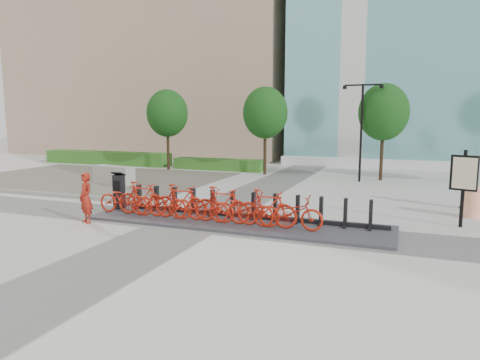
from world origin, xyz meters
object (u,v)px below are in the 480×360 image
(pedestrian, at_px, (468,184))
(map_sign, at_px, (464,176))
(kiosk, at_px, (119,191))
(bike_0, at_px, (124,199))
(construction_barrel, at_px, (472,202))
(worker_red, at_px, (86,198))
(jersey_barrier, at_px, (114,175))

(pedestrian, bearing_deg, map_sign, 80.46)
(kiosk, relative_size, pedestrian, 0.74)
(bike_0, height_order, pedestrian, pedestrian)
(pedestrian, xyz_separation_m, construction_barrel, (-0.05, -1.62, -0.36))
(worker_red, distance_m, map_sign, 11.55)
(worker_red, bearing_deg, bike_0, 92.02)
(jersey_barrier, bearing_deg, worker_red, -47.16)
(map_sign, bearing_deg, jersey_barrier, -172.68)
(bike_0, xyz_separation_m, kiosk, (-0.65, 0.63, 0.13))
(bike_0, relative_size, map_sign, 0.82)
(kiosk, xyz_separation_m, pedestrian, (11.61, 4.94, 0.18))
(worker_red, distance_m, construction_barrel, 12.53)
(bike_0, relative_size, jersey_barrier, 0.81)
(kiosk, relative_size, map_sign, 0.57)
(bike_0, bearing_deg, construction_barrel, -70.12)
(jersey_barrier, distance_m, map_sign, 15.64)
(pedestrian, bearing_deg, worker_red, 30.59)
(bike_0, xyz_separation_m, pedestrian, (10.95, 5.56, 0.31))
(kiosk, distance_m, worker_red, 1.89)
(kiosk, bearing_deg, worker_red, -89.15)
(kiosk, height_order, worker_red, worker_red)
(pedestrian, xyz_separation_m, jersey_barrier, (-15.76, 0.18, -0.43))
(construction_barrel, relative_size, jersey_barrier, 0.45)
(map_sign, bearing_deg, worker_red, -141.80)
(construction_barrel, relative_size, map_sign, 0.45)
(construction_barrel, height_order, jersey_barrier, construction_barrel)
(bike_0, bearing_deg, pedestrian, -63.08)
(bike_0, height_order, map_sign, map_sign)
(worker_red, height_order, construction_barrel, worker_red)
(bike_0, relative_size, pedestrian, 1.07)
(kiosk, height_order, construction_barrel, kiosk)
(bike_0, xyz_separation_m, worker_red, (-0.49, -1.26, 0.21))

